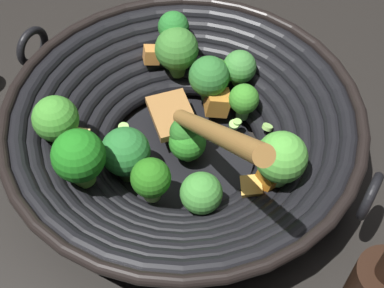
{
  "coord_description": "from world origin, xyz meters",
  "views": [
    {
      "loc": [
        0.38,
        -0.15,
        0.55
      ],
      "look_at": [
        0.01,
        0.01,
        0.03
      ],
      "focal_mm": 51.18,
      "sensor_mm": 36.0,
      "label": 1
    }
  ],
  "objects": [
    {
      "name": "ground_plane",
      "position": [
        0.0,
        0.0,
        0.0
      ],
      "size": [
        4.0,
        4.0,
        0.0
      ],
      "primitive_type": "plane",
      "color": "black"
    },
    {
      "name": "wok",
      "position": [
        -0.0,
        -0.0,
        0.06
      ],
      "size": [
        0.42,
        0.42,
        0.25
      ],
      "color": "black",
      "rests_on": "ground"
    }
  ]
}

